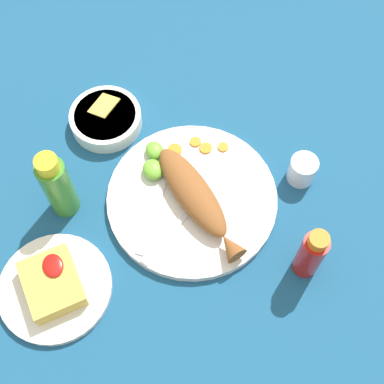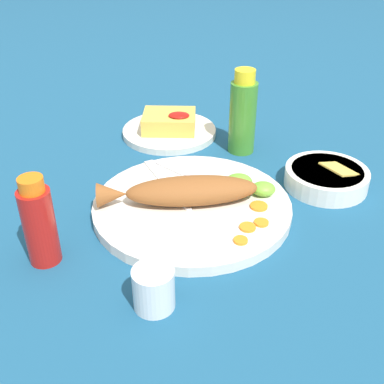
% 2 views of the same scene
% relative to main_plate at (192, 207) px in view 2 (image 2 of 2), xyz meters
% --- Properties ---
extents(ground_plane, '(4.00, 4.00, 0.00)m').
position_rel_main_plate_xyz_m(ground_plane, '(0.00, 0.00, -0.01)').
color(ground_plane, navy).
extents(main_plate, '(0.33, 0.33, 0.02)m').
position_rel_main_plate_xyz_m(main_plate, '(0.00, 0.00, 0.00)').
color(main_plate, silver).
rests_on(main_plate, ground_plane).
extents(fried_fish, '(0.27, 0.09, 0.05)m').
position_rel_main_plate_xyz_m(fried_fish, '(-0.01, -0.00, 0.03)').
color(fried_fish, brown).
rests_on(fried_fish, main_plate).
extents(fork_near, '(0.10, 0.17, 0.00)m').
position_rel_main_plate_xyz_m(fork_near, '(-0.05, 0.07, 0.01)').
color(fork_near, silver).
rests_on(fork_near, main_plate).
extents(fork_far, '(0.15, 0.13, 0.00)m').
position_rel_main_plate_xyz_m(fork_far, '(-0.01, 0.09, 0.01)').
color(fork_far, silver).
rests_on(fork_far, main_plate).
extents(carrot_slice_near, '(0.03, 0.03, 0.00)m').
position_rel_main_plate_xyz_m(carrot_slice_near, '(0.09, -0.07, 0.01)').
color(carrot_slice_near, orange).
rests_on(carrot_slice_near, main_plate).
extents(carrot_slice_mid, '(0.02, 0.02, 0.00)m').
position_rel_main_plate_xyz_m(carrot_slice_mid, '(0.08, -0.10, 0.01)').
color(carrot_slice_mid, orange).
rests_on(carrot_slice_mid, main_plate).
extents(carrot_slice_far, '(0.02, 0.02, 0.00)m').
position_rel_main_plate_xyz_m(carrot_slice_far, '(0.11, -0.06, 0.01)').
color(carrot_slice_far, orange).
rests_on(carrot_slice_far, main_plate).
extents(carrot_slice_extra, '(0.03, 0.03, 0.00)m').
position_rel_main_plate_xyz_m(carrot_slice_extra, '(0.11, -0.01, 0.01)').
color(carrot_slice_extra, orange).
rests_on(carrot_slice_extra, main_plate).
extents(lime_wedge_main, '(0.04, 0.04, 0.02)m').
position_rel_main_plate_xyz_m(lime_wedge_main, '(0.12, 0.03, 0.02)').
color(lime_wedge_main, '#6BB233').
rests_on(lime_wedge_main, main_plate).
extents(lime_wedge_side, '(0.05, 0.04, 0.03)m').
position_rel_main_plate_xyz_m(lime_wedge_side, '(0.08, 0.05, 0.02)').
color(lime_wedge_side, '#6BB233').
rests_on(lime_wedge_side, main_plate).
extents(hot_sauce_bottle_red, '(0.05, 0.05, 0.14)m').
position_rel_main_plate_xyz_m(hot_sauce_bottle_red, '(-0.21, -0.13, 0.06)').
color(hot_sauce_bottle_red, '#B21914').
rests_on(hot_sauce_bottle_red, ground_plane).
extents(hot_sauce_bottle_green, '(0.05, 0.05, 0.17)m').
position_rel_main_plate_xyz_m(hot_sauce_bottle_green, '(0.10, 0.23, 0.07)').
color(hot_sauce_bottle_green, '#3D8428').
rests_on(hot_sauce_bottle_green, ground_plane).
extents(salt_cup, '(0.06, 0.06, 0.06)m').
position_rel_main_plate_xyz_m(salt_cup, '(-0.04, -0.22, 0.02)').
color(salt_cup, silver).
rests_on(salt_cup, ground_plane).
extents(side_plate_fries, '(0.21, 0.21, 0.01)m').
position_rel_main_plate_xyz_m(side_plate_fries, '(-0.06, 0.30, -0.00)').
color(side_plate_fries, silver).
rests_on(side_plate_fries, ground_plane).
extents(fries_pile, '(0.11, 0.09, 0.04)m').
position_rel_main_plate_xyz_m(fries_pile, '(-0.06, 0.30, 0.02)').
color(fries_pile, gold).
rests_on(fries_pile, side_plate_fries).
extents(guacamole_bowl, '(0.15, 0.15, 0.05)m').
position_rel_main_plate_xyz_m(guacamole_bowl, '(0.24, 0.09, 0.01)').
color(guacamole_bowl, white).
rests_on(guacamole_bowl, ground_plane).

